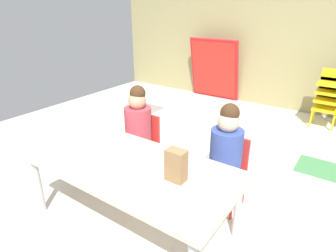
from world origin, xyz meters
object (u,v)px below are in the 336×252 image
at_px(folded_activity_table, 214,69).
at_px(seated_child_middle_seat, 227,147).
at_px(seated_child_near_camera, 139,123).
at_px(paper_plate_near_edge, 90,158).
at_px(paper_plate_center_table, 120,149).
at_px(kid_chair_yellow_stack, 329,95).
at_px(donut_powdered_on_plate, 89,156).
at_px(craft_table, 131,169).
at_px(paper_bag_brown, 176,165).

bearing_deg(folded_activity_table, seated_child_middle_seat, -61.69).
distance_m(seated_child_near_camera, paper_plate_near_edge, 0.75).
relative_size(seated_child_middle_seat, paper_plate_center_table, 5.10).
height_order(kid_chair_yellow_stack, donut_powdered_on_plate, kid_chair_yellow_stack).
relative_size(craft_table, paper_plate_near_edge, 8.93).
height_order(craft_table, seated_child_near_camera, seated_child_near_camera).
bearing_deg(seated_child_middle_seat, kid_chair_yellow_stack, 80.30).
xyz_separation_m(paper_plate_near_edge, paper_plate_center_table, (0.08, 0.24, 0.00)).
xyz_separation_m(seated_child_middle_seat, kid_chair_yellow_stack, (0.43, 2.49, -0.10)).
bearing_deg(folded_activity_table, paper_plate_near_edge, -78.64).
xyz_separation_m(craft_table, kid_chair_yellow_stack, (0.91, 3.11, -0.04)).
relative_size(seated_child_middle_seat, paper_plate_near_edge, 5.10).
distance_m(craft_table, donut_powdered_on_plate, 0.33).
relative_size(folded_activity_table, donut_powdered_on_plate, 10.20).
bearing_deg(paper_plate_near_edge, paper_bag_brown, 10.87).
bearing_deg(seated_child_near_camera, folded_activity_table, 101.51).
height_order(folded_activity_table, paper_bag_brown, folded_activity_table).
xyz_separation_m(seated_child_near_camera, paper_plate_near_edge, (0.14, -0.74, -0.01)).
bearing_deg(paper_plate_center_table, craft_table, -29.89).
height_order(kid_chair_yellow_stack, paper_plate_center_table, kid_chair_yellow_stack).
xyz_separation_m(craft_table, paper_plate_near_edge, (-0.30, -0.12, 0.05)).
bearing_deg(kid_chair_yellow_stack, paper_bag_brown, -99.48).
bearing_deg(folded_activity_table, paper_bag_brown, -67.46).
xyz_separation_m(seated_child_middle_seat, paper_bag_brown, (-0.09, -0.60, 0.10)).
bearing_deg(craft_table, paper_bag_brown, 2.09).
bearing_deg(kid_chair_yellow_stack, paper_plate_center_table, -110.67).
xyz_separation_m(kid_chair_yellow_stack, folded_activity_table, (-1.91, 0.27, 0.08)).
bearing_deg(kid_chair_yellow_stack, donut_powdered_on_plate, -110.56).
distance_m(seated_child_near_camera, paper_bag_brown, 1.03).
relative_size(seated_child_middle_seat, kid_chair_yellow_stack, 1.15).
xyz_separation_m(folded_activity_table, paper_plate_center_table, (0.79, -3.25, 0.01)).
relative_size(kid_chair_yellow_stack, donut_powdered_on_plate, 7.51).
relative_size(seated_child_near_camera, kid_chair_yellow_stack, 1.15).
bearing_deg(donut_powdered_on_plate, folded_activity_table, 101.36).
relative_size(kid_chair_yellow_stack, paper_plate_near_edge, 4.44).
height_order(craft_table, kid_chair_yellow_stack, kid_chair_yellow_stack).
relative_size(craft_table, seated_child_middle_seat, 1.75).
distance_m(craft_table, paper_bag_brown, 0.42).
xyz_separation_m(folded_activity_table, paper_plate_near_edge, (0.70, -3.49, 0.01)).
bearing_deg(donut_powdered_on_plate, seated_child_near_camera, 100.82).
bearing_deg(paper_plate_near_edge, kid_chair_yellow_stack, 69.44).
height_order(folded_activity_table, donut_powdered_on_plate, folded_activity_table).
bearing_deg(donut_powdered_on_plate, kid_chair_yellow_stack, 69.44).
bearing_deg(seated_child_near_camera, donut_powdered_on_plate, -79.18).
xyz_separation_m(seated_child_near_camera, seated_child_middle_seat, (0.92, 0.00, 0.00)).
xyz_separation_m(kid_chair_yellow_stack, paper_bag_brown, (-0.52, -3.09, 0.20)).
height_order(seated_child_near_camera, donut_powdered_on_plate, seated_child_near_camera).
bearing_deg(donut_powdered_on_plate, paper_plate_near_edge, 0.00).
relative_size(kid_chair_yellow_stack, paper_bag_brown, 3.64).
bearing_deg(seated_child_near_camera, paper_plate_near_edge, -79.18).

